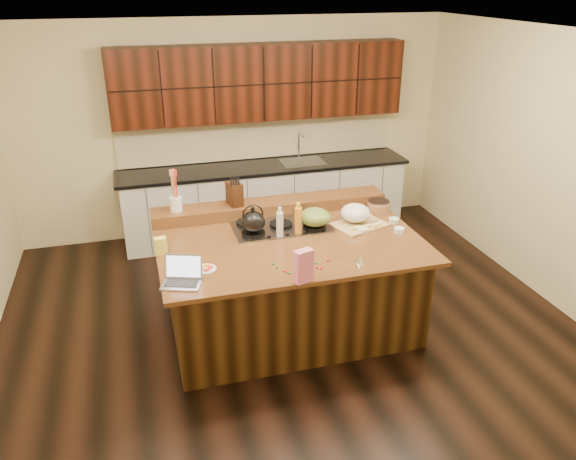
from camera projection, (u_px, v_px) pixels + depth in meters
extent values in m
cube|color=black|center=(289.00, 325.00, 5.52)|extent=(5.50, 5.00, 0.01)
cube|color=silver|center=(290.00, 35.00, 4.40)|extent=(5.50, 5.00, 0.01)
cube|color=beige|center=(235.00, 129.00, 7.16)|extent=(5.50, 0.01, 2.70)
cube|color=beige|center=(430.00, 371.00, 2.77)|extent=(5.50, 0.01, 2.70)
cube|color=beige|center=(552.00, 169.00, 5.65)|extent=(0.01, 5.00, 2.70)
cube|color=black|center=(289.00, 286.00, 5.34)|extent=(2.22, 1.42, 0.88)
cube|color=black|center=(289.00, 242.00, 5.15)|extent=(2.40, 1.60, 0.04)
cube|color=black|center=(271.00, 207.00, 5.73)|extent=(2.40, 0.30, 0.12)
cube|color=gray|center=(281.00, 227.00, 5.40)|extent=(0.92, 0.52, 0.02)
cylinder|color=black|center=(248.00, 223.00, 5.43)|extent=(0.22, 0.22, 0.03)
cylinder|color=black|center=(307.00, 216.00, 5.58)|extent=(0.22, 0.22, 0.03)
cylinder|color=black|center=(253.00, 234.00, 5.20)|extent=(0.22, 0.22, 0.03)
cylinder|color=black|center=(315.00, 226.00, 5.35)|extent=(0.22, 0.22, 0.03)
cylinder|color=black|center=(281.00, 225.00, 5.39)|extent=(0.22, 0.22, 0.03)
cube|color=silver|center=(266.00, 201.00, 7.31)|extent=(3.60, 0.62, 0.90)
cube|color=black|center=(265.00, 167.00, 7.11)|extent=(3.70, 0.66, 0.04)
cube|color=gray|center=(303.00, 162.00, 7.23)|extent=(0.55, 0.42, 0.01)
cylinder|color=gray|center=(299.00, 145.00, 7.31)|extent=(0.02, 0.02, 0.36)
cube|color=black|center=(261.00, 82.00, 6.82)|extent=(3.60, 0.34, 0.90)
cube|color=beige|center=(259.00, 139.00, 7.27)|extent=(3.60, 0.03, 0.50)
ellipsoid|color=black|center=(253.00, 222.00, 5.15)|extent=(0.26, 0.26, 0.20)
ellipsoid|color=#57702C|center=(315.00, 217.00, 5.31)|extent=(0.31, 0.31, 0.16)
cube|color=#B7B7BC|center=(182.00, 284.00, 4.39)|extent=(0.35, 0.30, 0.01)
cube|color=black|center=(182.00, 283.00, 4.39)|extent=(0.28, 0.20, 0.00)
cube|color=#B7B7BC|center=(184.00, 266.00, 4.44)|extent=(0.30, 0.16, 0.19)
cube|color=silver|center=(183.00, 266.00, 4.44)|extent=(0.27, 0.14, 0.16)
cylinder|color=orange|center=(298.00, 221.00, 5.19)|extent=(0.09, 0.09, 0.27)
cylinder|color=silver|center=(280.00, 225.00, 5.14)|extent=(0.07, 0.07, 0.25)
cube|color=tan|center=(359.00, 225.00, 5.43)|extent=(0.57, 0.49, 0.02)
ellipsoid|color=white|center=(355.00, 213.00, 5.44)|extent=(0.28, 0.28, 0.18)
cube|color=#EDD872|center=(355.00, 228.00, 5.29)|extent=(0.11, 0.03, 0.03)
cube|color=#EDD872|center=(366.00, 227.00, 5.32)|extent=(0.11, 0.03, 0.03)
cube|color=#EDD872|center=(376.00, 226.00, 5.35)|extent=(0.11, 0.03, 0.03)
cylinder|color=gray|center=(370.00, 223.00, 5.43)|extent=(0.19, 0.08, 0.01)
cylinder|color=white|center=(394.00, 220.00, 5.50)|extent=(0.13, 0.13, 0.04)
cylinder|color=white|center=(399.00, 230.00, 5.29)|extent=(0.13, 0.13, 0.04)
cylinder|color=white|center=(363.00, 230.00, 5.29)|extent=(0.12, 0.12, 0.04)
cylinder|color=#996B3F|center=(379.00, 207.00, 5.77)|extent=(0.29, 0.29, 0.09)
cone|color=silver|center=(360.00, 259.00, 4.73)|extent=(0.09, 0.09, 0.07)
cube|color=pink|center=(303.00, 266.00, 4.39)|extent=(0.16, 0.12, 0.27)
cylinder|color=white|center=(206.00, 269.00, 4.62)|extent=(0.24, 0.24, 0.01)
cube|color=#EDE053|center=(161.00, 245.00, 4.88)|extent=(0.11, 0.08, 0.14)
cylinder|color=white|center=(176.00, 204.00, 5.44)|extent=(0.14, 0.14, 0.14)
cube|color=black|center=(234.00, 194.00, 5.56)|extent=(0.16, 0.21, 0.23)
ellipsoid|color=red|center=(285.00, 271.00, 4.58)|extent=(0.02, 0.02, 0.02)
ellipsoid|color=#198C26|center=(273.00, 264.00, 4.70)|extent=(0.02, 0.02, 0.02)
ellipsoid|color=red|center=(328.00, 261.00, 4.75)|extent=(0.02, 0.02, 0.02)
ellipsoid|color=#198C26|center=(296.00, 267.00, 4.65)|extent=(0.02, 0.02, 0.02)
ellipsoid|color=red|center=(289.00, 272.00, 4.56)|extent=(0.02, 0.02, 0.02)
ellipsoid|color=#198C26|center=(289.00, 273.00, 4.55)|extent=(0.02, 0.02, 0.02)
ellipsoid|color=red|center=(317.00, 268.00, 4.64)|extent=(0.02, 0.02, 0.02)
ellipsoid|color=#198C26|center=(277.00, 267.00, 4.64)|extent=(0.02, 0.02, 0.02)
ellipsoid|color=red|center=(309.00, 266.00, 4.66)|extent=(0.02, 0.02, 0.02)
ellipsoid|color=#198C26|center=(316.00, 263.00, 4.71)|extent=(0.02, 0.02, 0.02)
ellipsoid|color=red|center=(321.00, 268.00, 4.62)|extent=(0.02, 0.02, 0.02)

